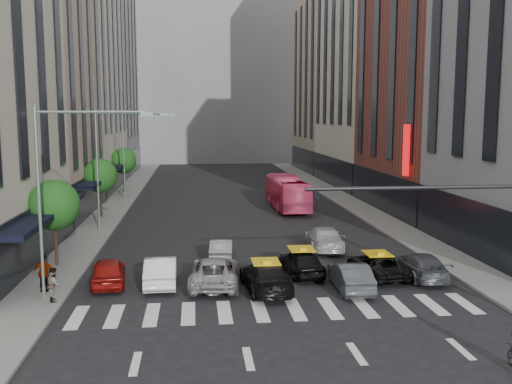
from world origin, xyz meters
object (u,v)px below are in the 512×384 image
object	(u,v)px
streetlamp_mid	(110,153)
car_white_front	(161,271)
streetlamp_near	(59,176)
taxi_center	(301,262)
taxi_left	(266,276)
streetlamp_far	(133,143)
pedestrian_near	(54,284)
bus	(287,193)
car_red	(108,271)
pedestrian_far	(44,273)

from	to	relation	value
streetlamp_mid	car_white_front	distance (m)	15.55
streetlamp_near	taxi_center	xyz separation A→B (m)	(11.94, 3.00, -5.18)
taxi_left	streetlamp_far	bearing A→B (deg)	-77.39
taxi_left	pedestrian_near	world-z (taller)	pedestrian_near
streetlamp_near	bus	world-z (taller)	streetlamp_near
car_white_front	taxi_center	distance (m)	7.61
car_white_front	pedestrian_near	bearing A→B (deg)	26.91
taxi_left	pedestrian_near	bearing A→B (deg)	0.89
bus	pedestrian_near	distance (m)	29.89
bus	pedestrian_near	size ratio (longest dim) A/B	6.90
streetlamp_mid	taxi_center	xyz separation A→B (m)	(11.94, -13.00, -5.18)
car_white_front	taxi_left	size ratio (longest dim) A/B	0.89
car_white_front	taxi_center	xyz separation A→B (m)	(7.54, 0.99, -0.02)
taxi_center	car_red	bearing A→B (deg)	-2.96
streetlamp_near	car_red	xyz separation A→B (m)	(1.71, 2.26, -5.18)
pedestrian_far	bus	bearing A→B (deg)	-119.08
streetlamp_near	pedestrian_far	world-z (taller)	streetlamp_near
taxi_center	bus	distance (m)	22.43
streetlamp_near	streetlamp_mid	size ratio (longest dim) A/B	1.00
taxi_center	pedestrian_near	xyz separation A→B (m)	(-12.30, -3.54, 0.21)
taxi_center	bus	world-z (taller)	bus
streetlamp_far	bus	xyz separation A→B (m)	(14.76, -6.77, -4.39)
car_red	pedestrian_far	distance (m)	3.17
streetlamp_far	pedestrian_near	distance (m)	32.92
car_white_front	taxi_left	xyz separation A→B (m)	(5.25, -1.63, -0.01)
streetlamp_near	taxi_left	distance (m)	10.95
car_white_front	bus	xyz separation A→B (m)	(10.36, 23.23, 0.77)
streetlamp_near	car_red	distance (m)	5.91
taxi_left	bus	size ratio (longest dim) A/B	0.47
pedestrian_near	car_red	bearing A→B (deg)	-52.48
streetlamp_far	car_white_front	world-z (taller)	streetlamp_far
streetlamp_mid	pedestrian_far	bearing A→B (deg)	-94.41
bus	car_red	bearing A→B (deg)	59.45
streetlamp_far	car_white_front	size ratio (longest dim) A/B	1.98
streetlamp_mid	streetlamp_far	size ratio (longest dim) A/B	1.00
taxi_left	pedestrian_far	distance (m)	10.83
car_red	taxi_center	distance (m)	10.26
streetlamp_near	taxi_center	bearing A→B (deg)	14.08
streetlamp_mid	car_red	world-z (taller)	streetlamp_mid
car_red	pedestrian_near	world-z (taller)	pedestrian_near
streetlamp_mid	taxi_left	bearing A→B (deg)	-58.29
streetlamp_mid	pedestrian_near	distance (m)	17.28
streetlamp_near	bus	distance (m)	29.56
pedestrian_near	streetlamp_near	bearing A→B (deg)	-49.35
streetlamp_near	streetlamp_mid	distance (m)	16.00
streetlamp_far	car_red	size ratio (longest dim) A/B	2.13
streetlamp_mid	car_red	distance (m)	14.79
pedestrian_near	car_white_front	bearing A→B (deg)	-77.97
streetlamp_mid	taxi_center	bearing A→B (deg)	-47.43
pedestrian_near	streetlamp_far	bearing A→B (deg)	-16.76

